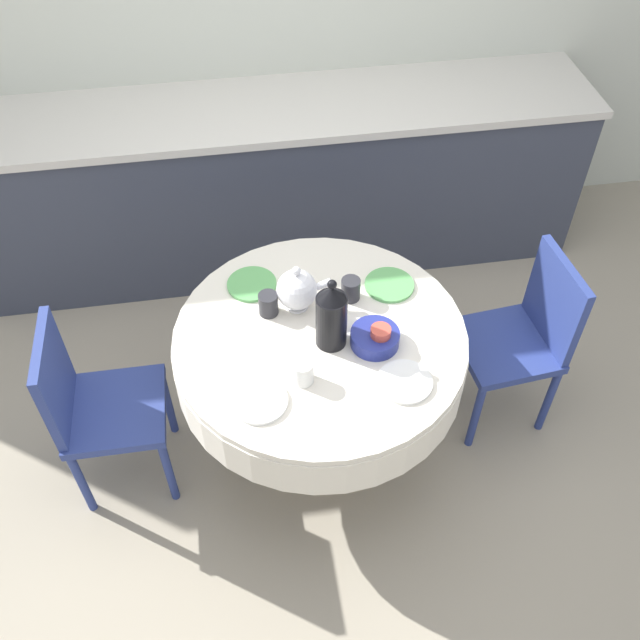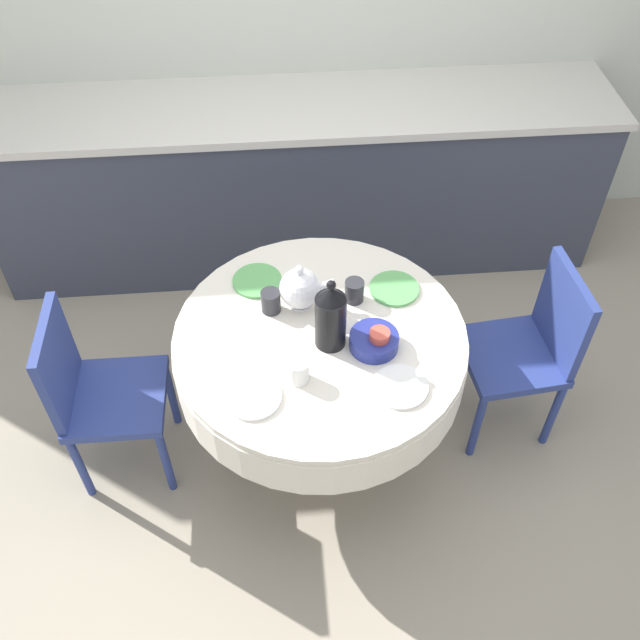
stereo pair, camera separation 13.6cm
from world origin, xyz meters
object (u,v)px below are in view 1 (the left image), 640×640
(chair_right, at_px, (94,403))
(coffee_carafe, at_px, (331,316))
(chair_left, at_px, (523,334))
(teapot, at_px, (297,290))

(chair_right, relative_size, coffee_carafe, 2.73)
(chair_left, xyz_separation_m, chair_right, (-1.82, -0.09, 0.00))
(chair_left, distance_m, coffee_carafe, 0.97)
(coffee_carafe, bearing_deg, chair_left, 8.70)
(chair_left, bearing_deg, chair_right, 87.00)
(chair_right, bearing_deg, chair_left, 93.00)
(coffee_carafe, bearing_deg, teapot, 115.86)
(chair_right, xyz_separation_m, coffee_carafe, (0.95, -0.05, 0.40))
(chair_right, relative_size, teapot, 3.95)
(chair_left, height_order, coffee_carafe, coffee_carafe)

